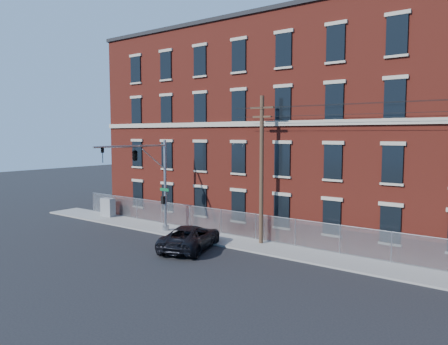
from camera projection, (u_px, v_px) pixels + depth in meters
ground at (185, 258)px, 26.25m from camera, size 140.00×140.00×0.00m
sidewalk at (414, 274)px, 23.08m from camera, size 65.00×3.00×0.12m
chain_link_fence at (420, 251)px, 24.03m from camera, size 59.06×0.06×1.85m
traffic_signal_mast at (142, 164)px, 31.09m from camera, size 0.90×6.75×7.00m
utility_pole_near at (262, 167)px, 29.05m from camera, size 1.80×0.28×10.00m
pickup_truck at (191, 237)px, 28.30m from camera, size 4.35×6.28×1.59m
utility_cabinet at (108, 207)px, 39.03m from camera, size 1.34×0.70×1.65m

